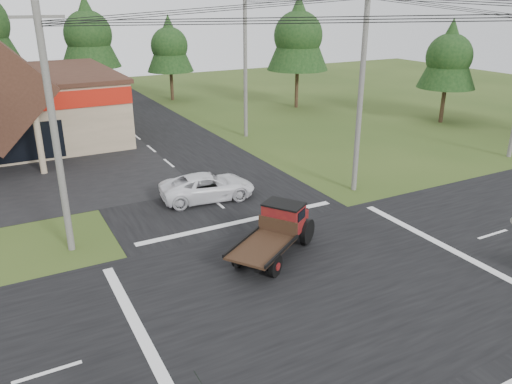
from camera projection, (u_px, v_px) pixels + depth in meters
ground at (321, 288)px, 19.44m from camera, size 120.00×120.00×0.00m
road_ns at (321, 288)px, 19.43m from camera, size 12.00×120.00×0.02m
road_ew at (321, 288)px, 19.43m from camera, size 120.00×12.00×0.02m
utility_pole_nw at (55, 133)px, 20.54m from camera, size 2.00×0.30×10.50m
utility_pole_ne at (361, 89)px, 27.41m from camera, size 2.00×0.30×11.50m
utility_pole_n at (245, 65)px, 38.97m from camera, size 2.00×0.30×11.20m
tree_row_d at (88, 32)px, 51.28m from camera, size 6.16×6.16×11.11m
tree_row_e at (169, 44)px, 53.65m from camera, size 5.04×5.04×9.09m
tree_side_ne at (298, 33)px, 49.36m from camera, size 6.16×6.16×11.11m
tree_side_e_near at (449, 54)px, 43.52m from camera, size 5.04×5.04×9.09m
antique_flatbed_truck at (273, 234)px, 21.50m from camera, size 5.38×4.49×2.15m
white_pickup at (208, 187)px, 27.89m from camera, size 5.53×3.04×1.47m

